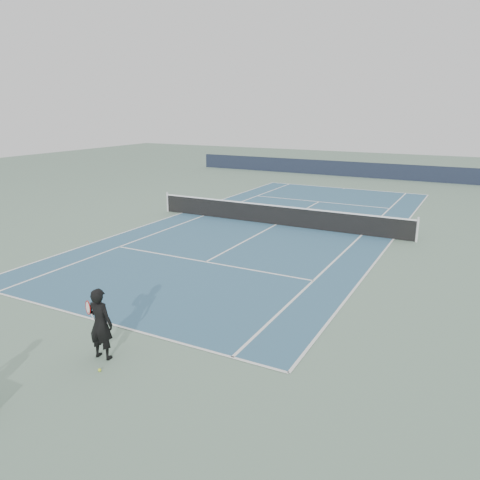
% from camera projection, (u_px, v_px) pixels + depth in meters
% --- Properties ---
extents(ground, '(80.00, 80.00, 0.00)m').
position_uv_depth(ground, '(276.00, 225.00, 22.49)').
color(ground, slate).
extents(court_surface, '(10.97, 23.77, 0.01)m').
position_uv_depth(court_surface, '(276.00, 225.00, 22.49)').
color(court_surface, '#335D79').
rests_on(court_surface, ground).
extents(tennis_net, '(12.90, 0.10, 1.07)m').
position_uv_depth(tennis_net, '(276.00, 215.00, 22.36)').
color(tennis_net, silver).
rests_on(tennis_net, ground).
extents(windscreen_far, '(30.00, 0.25, 1.20)m').
position_uv_depth(windscreen_far, '(366.00, 170.00, 37.54)').
color(windscreen_far, black).
rests_on(windscreen_far, ground).
extents(tennis_player, '(0.79, 0.51, 1.67)m').
position_uv_depth(tennis_player, '(100.00, 324.00, 10.33)').
color(tennis_player, black).
rests_on(tennis_player, ground).
extents(tennis_ball, '(0.07, 0.07, 0.07)m').
position_uv_depth(tennis_ball, '(100.00, 370.00, 9.99)').
color(tennis_ball, '#C5DC2D').
rests_on(tennis_ball, ground).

